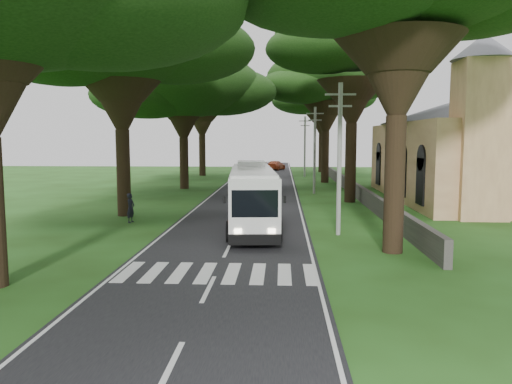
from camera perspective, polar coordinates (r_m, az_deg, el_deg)
ground at (r=21.21m, az=-3.86°, el=-7.86°), size 140.00×140.00×0.00m
road at (r=45.79m, az=-0.15°, el=-0.27°), size 8.00×120.00×0.04m
crosswalk at (r=19.29m, az=-4.57°, el=-9.29°), size 8.00×3.00×0.01m
property_wall at (r=45.14m, az=11.27°, el=0.27°), size 0.35×50.00×1.20m
church at (r=44.71m, az=23.21°, el=5.37°), size 14.00×24.00×11.60m
pole_near at (r=26.62m, az=9.51°, el=4.02°), size 1.60×0.24×8.00m
pole_mid at (r=46.54m, az=6.72°, el=4.94°), size 1.60×0.24×8.00m
pole_far at (r=66.51m, az=5.60°, el=5.31°), size 1.60×0.24×8.00m
tree_l_mida at (r=34.68m, az=-15.32°, el=16.56°), size 14.45×14.45×14.71m
tree_l_midb at (r=51.68m, az=-8.36°, el=11.97°), size 15.69×15.69×13.82m
tree_l_far at (r=69.58m, az=-6.24°, el=11.21°), size 14.40×14.40×14.47m
tree_r_mida at (r=41.52m, az=11.03°, el=16.67°), size 12.43×12.43×15.68m
tree_r_midb at (r=59.05m, az=8.03°, el=12.76°), size 13.67×13.67×15.04m
tree_r_far at (r=76.95m, az=7.59°, el=10.98°), size 13.81×13.81×14.75m
coach_bus at (r=28.49m, az=-0.43°, el=-0.47°), size 3.43×11.80×3.43m
distant_car_a at (r=60.00m, az=-2.23°, el=1.85°), size 1.97×3.71×1.20m
distant_car_b at (r=75.00m, az=0.04°, el=2.71°), size 1.65×3.73×1.19m
distant_car_c at (r=81.21m, az=2.28°, el=3.07°), size 3.44×5.43×1.46m
pedestrian at (r=31.39m, az=-14.13°, el=-1.78°), size 0.57×0.74×1.80m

